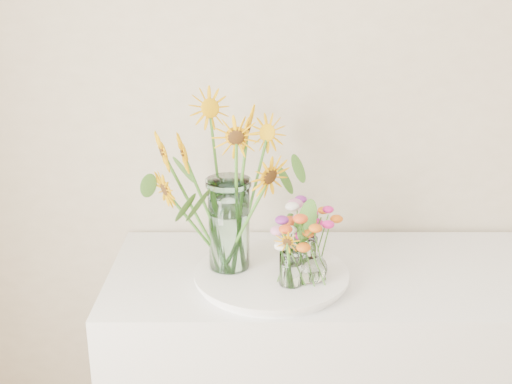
% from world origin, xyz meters
% --- Properties ---
extents(tray, '(0.43, 0.43, 0.02)m').
position_xyz_m(tray, '(-0.71, 1.86, 0.91)').
color(tray, white).
rests_on(tray, counter).
extents(mason_jar, '(0.14, 0.14, 0.28)m').
position_xyz_m(mason_jar, '(-0.84, 1.90, 1.07)').
color(mason_jar, silver).
rests_on(mason_jar, tray).
extents(sunflower_bouquet, '(0.80, 0.80, 0.53)m').
position_xyz_m(sunflower_bouquet, '(-0.84, 1.90, 1.19)').
color(sunflower_bouquet, '#E1A104').
rests_on(sunflower_bouquet, tray).
extents(small_vase_a, '(0.09, 0.09, 0.11)m').
position_xyz_m(small_vase_a, '(-0.66, 1.79, 0.98)').
color(small_vase_a, white).
rests_on(small_vase_a, tray).
extents(wildflower_posy_a, '(0.20, 0.20, 0.20)m').
position_xyz_m(wildflower_posy_a, '(-0.66, 1.79, 1.03)').
color(wildflower_posy_a, '#CB5B11').
rests_on(wildflower_posy_a, tray).
extents(small_vase_b, '(0.13, 0.13, 0.14)m').
position_xyz_m(small_vase_b, '(-0.60, 1.81, 0.99)').
color(small_vase_b, white).
rests_on(small_vase_b, tray).
extents(wildflower_posy_b, '(0.21, 0.21, 0.23)m').
position_xyz_m(wildflower_posy_b, '(-0.60, 1.81, 1.04)').
color(wildflower_posy_b, '#CB5B11').
rests_on(wildflower_posy_b, tray).
extents(small_vase_c, '(0.08, 0.08, 0.11)m').
position_xyz_m(small_vase_c, '(-0.61, 1.93, 0.98)').
color(small_vase_c, white).
rests_on(small_vase_c, tray).
extents(wildflower_posy_c, '(0.17, 0.17, 0.20)m').
position_xyz_m(wildflower_posy_c, '(-0.61, 1.93, 1.03)').
color(wildflower_posy_c, '#CB5B11').
rests_on(wildflower_posy_c, tray).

